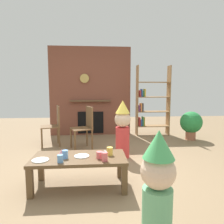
% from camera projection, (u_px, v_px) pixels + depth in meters
% --- Properties ---
extents(ground_plane, '(12.00, 12.00, 0.00)m').
position_uv_depth(ground_plane, '(104.00, 171.00, 3.12)').
color(ground_plane, '#846B4C').
extents(brick_fireplace_feature, '(2.20, 0.28, 2.40)m').
position_uv_depth(brick_fireplace_feature, '(90.00, 92.00, 5.54)').
color(brick_fireplace_feature, brown).
rests_on(brick_fireplace_feature, ground_plane).
extents(bookshelf, '(0.90, 0.28, 1.90)m').
position_uv_depth(bookshelf, '(150.00, 104.00, 5.51)').
color(bookshelf, olive).
rests_on(bookshelf, ground_plane).
extents(coffee_table, '(1.20, 0.56, 0.40)m').
position_uv_depth(coffee_table, '(79.00, 161.00, 2.59)').
color(coffee_table, brown).
rests_on(coffee_table, ground_plane).
extents(paper_cup_near_left, '(0.07, 0.07, 0.11)m').
position_uv_depth(paper_cup_near_left, '(105.00, 157.00, 2.42)').
color(paper_cup_near_left, '#E5666B').
rests_on(paper_cup_near_left, coffee_table).
extents(paper_cup_near_right, '(0.08, 0.08, 0.11)m').
position_uv_depth(paper_cup_near_right, '(110.00, 151.00, 2.64)').
color(paper_cup_near_right, '#F2CC4C').
rests_on(paper_cup_near_right, coffee_table).
extents(paper_cup_center, '(0.08, 0.08, 0.09)m').
position_uv_depth(paper_cup_center, '(100.00, 155.00, 2.51)').
color(paper_cup_center, '#E5666B').
rests_on(paper_cup_center, coffee_table).
extents(paper_cup_far_left, '(0.07, 0.07, 0.10)m').
position_uv_depth(paper_cup_far_left, '(65.00, 154.00, 2.52)').
color(paper_cup_far_left, '#669EE0').
rests_on(paper_cup_far_left, coffee_table).
extents(paper_cup_far_right, '(0.07, 0.07, 0.09)m').
position_uv_depth(paper_cup_far_right, '(60.00, 159.00, 2.38)').
color(paper_cup_far_right, '#669EE0').
rests_on(paper_cup_far_right, coffee_table).
extents(paper_plate_front, '(0.20, 0.20, 0.01)m').
position_uv_depth(paper_plate_front, '(40.00, 160.00, 2.44)').
color(paper_plate_front, white).
rests_on(paper_plate_front, coffee_table).
extents(paper_plate_rear, '(0.19, 0.19, 0.01)m').
position_uv_depth(paper_plate_rear, '(82.00, 156.00, 2.59)').
color(paper_plate_rear, white).
rests_on(paper_plate_rear, coffee_table).
extents(birthday_cake_slice, '(0.10, 0.10, 0.08)m').
position_uv_depth(birthday_cake_slice, '(62.00, 152.00, 2.66)').
color(birthday_cake_slice, pink).
rests_on(birthday_cake_slice, coffee_table).
extents(table_fork, '(0.06, 0.15, 0.01)m').
position_uv_depth(table_fork, '(106.00, 152.00, 2.77)').
color(table_fork, silver).
rests_on(table_fork, coffee_table).
extents(child_with_cone_hat, '(0.27, 0.27, 0.97)m').
position_uv_depth(child_with_cone_hat, '(158.00, 189.00, 1.53)').
color(child_with_cone_hat, '#66B27F').
rests_on(child_with_cone_hat, ground_plane).
extents(child_in_pink, '(0.29, 0.29, 1.06)m').
position_uv_depth(child_in_pink, '(123.00, 128.00, 3.69)').
color(child_in_pink, '#D13838').
rests_on(child_in_pink, ground_plane).
extents(dining_chair_left, '(0.49, 0.49, 0.90)m').
position_uv_depth(dining_chair_left, '(54.00, 123.00, 4.48)').
color(dining_chair_left, brown).
rests_on(dining_chair_left, ground_plane).
extents(dining_chair_middle, '(0.51, 0.51, 0.90)m').
position_uv_depth(dining_chair_middle, '(85.00, 125.00, 4.25)').
color(dining_chair_middle, brown).
rests_on(dining_chair_middle, ground_plane).
extents(potted_plant_tall, '(0.54, 0.54, 0.71)m').
position_uv_depth(potted_plant_tall, '(191.00, 123.00, 5.03)').
color(potted_plant_tall, '#9E5B42').
rests_on(potted_plant_tall, ground_plane).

